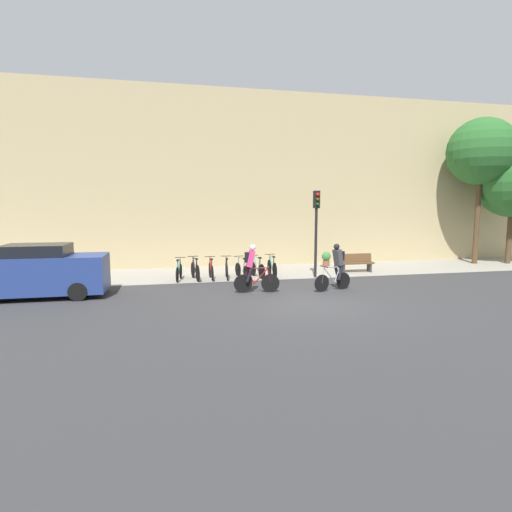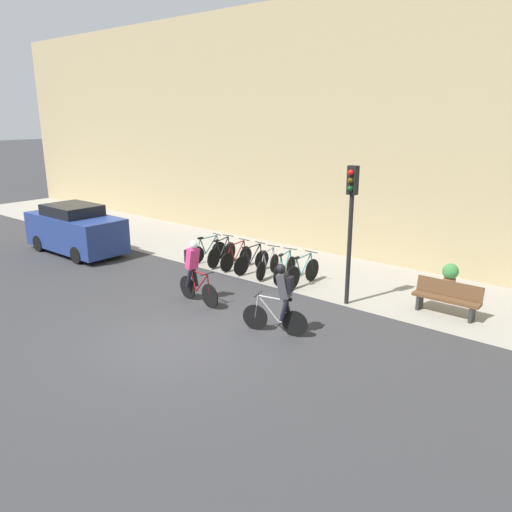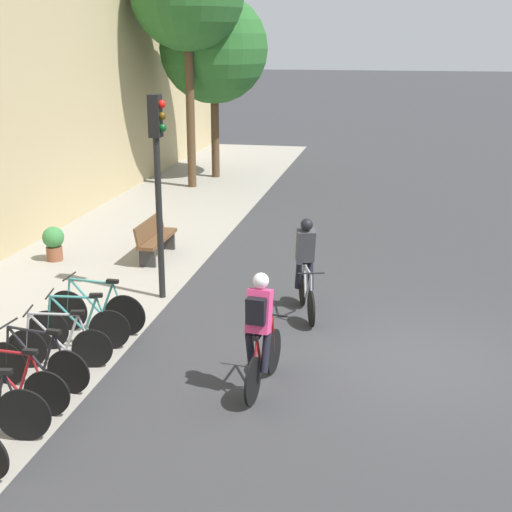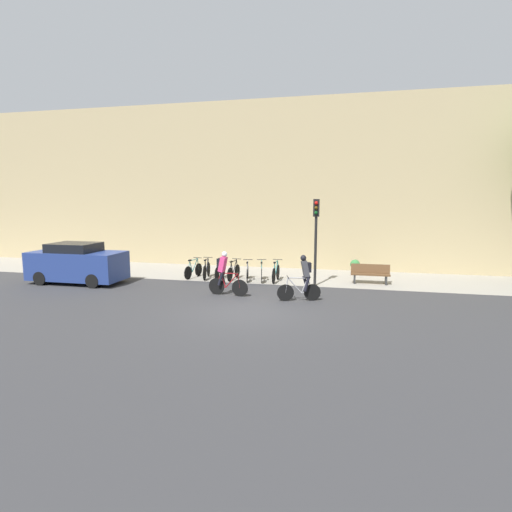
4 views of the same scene
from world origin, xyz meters
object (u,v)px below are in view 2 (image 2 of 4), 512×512
Objects in this scene: parked_bike_4 at (268,265)px; parked_car at (75,230)px; parked_bike_5 at (285,268)px; bench at (447,298)px; parked_bike_2 at (236,257)px; parked_bike_0 at (208,251)px; parked_bike_1 at (222,253)px; traffic_light_pole at (351,211)px; potted_plant at (450,275)px; parked_bike_6 at (303,272)px; cyclist_grey at (282,297)px; parked_bike_3 at (252,261)px; cyclist_pink at (194,270)px.

parked_car reaches higher than parked_bike_4.
bench is (4.98, 0.43, 0.07)m from parked_bike_5.
parked_bike_2 is 1.03× the size of parked_bike_4.
parked_car is (-4.74, -2.33, 0.51)m from parked_bike_0.
traffic_light_pole is at bearing -5.95° from parked_bike_1.
bench reaches higher than potted_plant.
parked_bike_6 reaches higher than parked_bike_0.
parked_bike_6 is at bearing 116.29° from cyclist_grey.
traffic_light_pole reaches higher than parked_bike_4.
parked_bike_6 is at bearing -0.01° from parked_bike_5.
parked_bike_5 is at bearing 0.01° from parked_bike_3.
parked_bike_4 is at bearing 86.66° from cyclist_pink.
traffic_light_pole is 4.24m from potted_plant.
cyclist_pink is 3.21m from cyclist_grey.
parked_bike_0 is at bearing -180.00° from parked_bike_6.
parked_bike_1 reaches higher than bench.
parked_bike_0 is 0.99× the size of parked_bike_5.
parked_car reaches higher than cyclist_pink.
parked_bike_3 is 0.93× the size of parked_bike_6.
cyclist_grey is 6.68m from parked_bike_0.
cyclist_grey is 0.46× the size of traffic_light_pole.
parked_bike_1 is 0.44× the size of traffic_light_pole.
cyclist_pink is at bearing -58.98° from parked_bike_1.
potted_plant is (2.00, 5.92, -0.51)m from cyclist_grey.
parked_bike_6 is (3.43, -0.00, 0.00)m from parked_bike_1.
bench is (5.84, 3.55, -0.47)m from cyclist_pink.
parked_bike_0 is 2.75m from parked_bike_4.
parked_bike_1 reaches higher than parked_bike_5.
potted_plant is (5.02, 2.59, 0.05)m from parked_bike_4.
cyclist_grey reaches higher than parked_bike_6.
parked_bike_3 is (-3.71, 3.33, -0.55)m from cyclist_grey.
parked_bike_1 is 2.75m from parked_bike_5.
parked_bike_4 is 1.37m from parked_bike_6.
traffic_light_pole reaches higher than parked_car.
parked_bike_5 is 3.44m from traffic_light_pole.
parked_bike_2 reaches higher than parked_bike_4.
cyclist_pink is 7.74m from potted_plant.
parked_bike_2 is (1.37, 0.00, 0.00)m from parked_bike_0.
cyclist_grey is 1.07× the size of parked_bike_3.
traffic_light_pole is (3.41, 2.57, 1.70)m from cyclist_pink.
parked_bike_0 is 8.19m from potted_plant.
parked_bike_1 is at bearing 179.99° from parked_bike_5.
parked_bike_2 is at bearing 173.18° from traffic_light_pole.
parked_bike_5 is at bearing 0.01° from parked_bike_0.
cyclist_grey is at bearing -125.08° from bench.
parked_bike_0 reaches higher than bench.
parked_bike_0 is (-5.77, 3.33, -0.56)m from cyclist_grey.
parked_bike_0 is 0.37× the size of parked_car.
cyclist_grey is 10.56m from parked_car.
parked_bike_0 is at bearing 149.96° from cyclist_grey.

